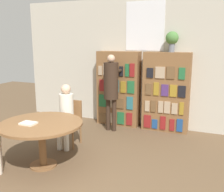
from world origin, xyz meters
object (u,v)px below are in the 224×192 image
Objects in this scene: flower_vase at (172,39)px; bookshelf_right at (166,92)px; bookshelf_left at (118,89)px; seated_reader_left at (66,112)px; reading_table at (41,129)px; librarian_standing at (111,84)px; chair_left_side at (70,120)px.

bookshelf_right is at bearing -176.59° from flower_vase.
bookshelf_left is at bearing -179.76° from flower_vase.
flower_vase is 2.74m from seated_reader_left.
seated_reader_left is at bearing 94.34° from reading_table.
bookshelf_right is at bearing 59.63° from reading_table.
seated_reader_left is at bearing -109.14° from librarian_standing.
librarian_standing reaches higher than chair_left_side.
librarian_standing is at bearing -113.48° from seated_reader_left.
chair_left_side is 0.51× the size of librarian_standing.
flower_vase is (1.23, 0.01, 1.17)m from bookshelf_left.
seated_reader_left reaches higher than reading_table.
seated_reader_left reaches higher than chair_left_side.
librarian_standing is at bearing 79.96° from reading_table.
bookshelf_left is 4.02× the size of flower_vase.
seated_reader_left is at bearing 90.00° from chair_left_side.
seated_reader_left is at bearing -133.36° from flower_vase.
seated_reader_left is (-0.40, -1.72, -0.19)m from bookshelf_left.
reading_table is 0.77× the size of librarian_standing.
bookshelf_left and bookshelf_right have the same top height.
chair_left_side is at bearing -105.16° from bookshelf_left.
librarian_standing is at bearing -157.27° from flower_vase.
bookshelf_left is 1.45× the size of seated_reader_left.
seated_reader_left is (0.01, -0.18, 0.21)m from chair_left_side.
bookshelf_left is 1.03× the size of librarian_standing.
chair_left_side is (-0.42, -1.54, -0.40)m from bookshelf_left.
librarian_standing reaches higher than reading_table.
bookshelf_right is at bearing -139.74° from chair_left_side.
librarian_standing is at bearing -117.09° from chair_left_side.
librarian_standing is (0.42, 1.22, 0.38)m from seated_reader_left.
librarian_standing is (0.44, 1.04, 0.59)m from chair_left_side.
bookshelf_right is 1.25m from librarian_standing.
bookshelf_left is 1.00× the size of bookshelf_right.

